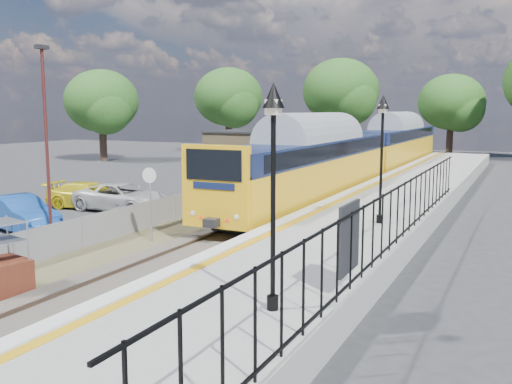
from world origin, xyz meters
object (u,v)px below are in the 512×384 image
Objects in this scene: victorian_lamp_north at (382,129)px; car_yellow at (90,195)px; train at (365,149)px; car_blue at (18,213)px; car_white at (122,197)px; carpark_lamp at (46,132)px; victorian_lamp_south at (273,144)px; speed_sign at (150,192)px.

victorian_lamp_north is 1.00× the size of car_yellow.
victorian_lamp_north reaches higher than train.
car_white is at bearing 5.63° from car_blue.
carpark_lamp is (-6.26, -22.11, 1.81)m from train.
car_blue is 5.63m from car_yellow.
victorian_lamp_south is at bearing -88.85° from victorian_lamp_north.
train is at bearing -26.53° from car_white.
victorian_lamp_north is 0.63× the size of carpark_lamp.
car_white is (-13.30, 1.97, -3.61)m from victorian_lamp_north.
speed_sign is (-2.59, -20.74, -0.39)m from train.
carpark_lamp reaches higher than victorian_lamp_north.
carpark_lamp is at bearing -164.60° from speed_sign.
victorian_lamp_south and victorian_lamp_north have the same top height.
car_yellow is at bearing 92.92° from car_white.
victorian_lamp_south is at bearing -99.53° from car_blue.
carpark_lamp is 8.12m from car_yellow.
car_yellow is at bearing 142.47° from victorian_lamp_south.
car_yellow is (-3.71, 6.32, -3.49)m from carpark_lamp.
car_blue is at bearing -112.58° from train.
train is at bearing 77.75° from speed_sign.
victorian_lamp_south is 0.93× the size of car_white.
carpark_lamp is at bearing -92.81° from car_blue.
car_blue is (-2.61, 0.81, -3.42)m from carpark_lamp.
victorian_lamp_north is at bearing -61.24° from car_blue.
victorian_lamp_south reaches higher than car_white.
speed_sign is 8.98m from car_yellow.
speed_sign is 0.62× the size of car_yellow.
victorian_lamp_south is 28.28m from train.
train is 5.58× the size of carpark_lamp.
victorian_lamp_north reaches higher than speed_sign.
victorian_lamp_north is at bearing 16.12° from speed_sign.
car_white is at bearing -116.99° from train.
carpark_lamp reaches higher than victorian_lamp_south.
victorian_lamp_south is 1.00× the size of victorian_lamp_north.
victorian_lamp_north reaches higher than car_yellow.
car_blue is at bearing 156.09° from victorian_lamp_south.
car_white is (-1.74, 6.41, -3.47)m from carpark_lamp.
speed_sign is at bearing 20.52° from carpark_lamp.
speed_sign is at bearing -97.13° from train.
car_yellow is at bearing 172.97° from victorian_lamp_north.
car_blue reaches higher than car_yellow.
victorian_lamp_south is 0.63× the size of carpark_lamp.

